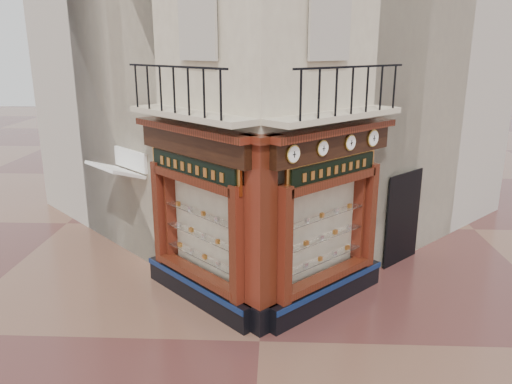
# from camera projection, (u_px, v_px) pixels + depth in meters

# --- Properties ---
(ground) EXTENTS (80.00, 80.00, 0.00)m
(ground) POSITION_uv_depth(u_px,v_px,m) (260.00, 341.00, 9.70)
(ground) COLOR #512925
(ground) RESTS_ON ground
(main_building) EXTENTS (11.31, 11.31, 12.00)m
(main_building) POSITION_uv_depth(u_px,v_px,m) (268.00, 29.00, 13.94)
(main_building) COLOR beige
(main_building) RESTS_ON ground
(neighbour_left) EXTENTS (11.31, 11.31, 11.00)m
(neighbour_left) POSITION_uv_depth(u_px,v_px,m) (195.00, 48.00, 16.56)
(neighbour_left) COLOR #B3AC9C
(neighbour_left) RESTS_ON ground
(neighbour_right) EXTENTS (11.31, 11.31, 11.00)m
(neighbour_right) POSITION_uv_depth(u_px,v_px,m) (345.00, 48.00, 16.36)
(neighbour_right) COLOR #B3AC9C
(neighbour_right) RESTS_ON ground
(shopfront_left) EXTENTS (2.86, 2.86, 3.98)m
(shopfront_left) POSITION_uv_depth(u_px,v_px,m) (197.00, 218.00, 10.71)
(shopfront_left) COLOR black
(shopfront_left) RESTS_ON ground
(shopfront_right) EXTENTS (2.86, 2.86, 3.98)m
(shopfront_right) POSITION_uv_depth(u_px,v_px,m) (328.00, 220.00, 10.60)
(shopfront_right) COLOR black
(shopfront_right) RESTS_ON ground
(corner_pilaster) EXTENTS (0.85, 0.85, 3.98)m
(corner_pilaster) POSITION_uv_depth(u_px,v_px,m) (261.00, 239.00, 9.64)
(corner_pilaster) COLOR black
(corner_pilaster) RESTS_ON ground
(balcony) EXTENTS (5.94, 2.97, 1.03)m
(balcony) POSITION_uv_depth(u_px,v_px,m) (263.00, 114.00, 9.95)
(balcony) COLOR beige
(balcony) RESTS_ON ground
(clock_a) EXTENTS (0.28, 0.28, 0.35)m
(clock_a) POSITION_uv_depth(u_px,v_px,m) (293.00, 154.00, 9.14)
(clock_a) COLOR #B2973B
(clock_a) RESTS_ON ground
(clock_b) EXTENTS (0.26, 0.26, 0.32)m
(clock_b) POSITION_uv_depth(u_px,v_px,m) (322.00, 148.00, 9.67)
(clock_b) COLOR #B2973B
(clock_b) RESTS_ON ground
(clock_c) EXTENTS (0.27, 0.27, 0.33)m
(clock_c) POSITION_uv_depth(u_px,v_px,m) (350.00, 143.00, 10.24)
(clock_c) COLOR #B2973B
(clock_c) RESTS_ON ground
(clock_d) EXTENTS (0.30, 0.30, 0.38)m
(clock_d) POSITION_uv_depth(u_px,v_px,m) (373.00, 138.00, 10.76)
(clock_d) COLOR #B2973B
(clock_d) RESTS_ON ground
(awning) EXTENTS (1.73, 1.73, 0.37)m
(awning) POSITION_uv_depth(u_px,v_px,m) (122.00, 262.00, 13.30)
(awning) COLOR white
(awning) RESTS_ON ground
(signboard_left) EXTENTS (2.21, 2.21, 0.59)m
(signboard_left) POSITION_uv_depth(u_px,v_px,m) (192.00, 168.00, 10.35)
(signboard_left) COLOR #CB883B
(signboard_left) RESTS_ON ground
(signboard_right) EXTENTS (2.02, 2.02, 0.54)m
(signboard_right) POSITION_uv_depth(u_px,v_px,m) (334.00, 169.00, 10.23)
(signboard_right) COLOR #CB883B
(signboard_right) RESTS_ON ground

